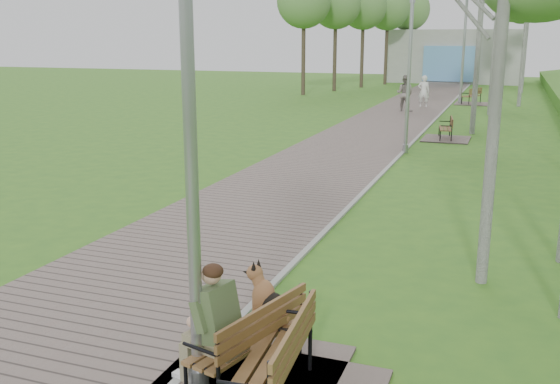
# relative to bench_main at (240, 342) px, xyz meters

# --- Properties ---
(walkway) EXTENTS (3.50, 67.00, 0.04)m
(walkway) POSITION_rel_bench_main_xyz_m (-2.32, 16.77, -0.40)
(walkway) COLOR #74655E
(walkway) RESTS_ON ground
(kerb) EXTENTS (0.10, 67.00, 0.05)m
(kerb) POSITION_rel_bench_main_xyz_m (-0.57, 16.77, -0.40)
(kerb) COLOR #999993
(kerb) RESTS_ON ground
(building_north) EXTENTS (10.00, 5.20, 4.00)m
(building_north) POSITION_rel_bench_main_xyz_m (-2.07, 46.24, 1.57)
(building_north) COLOR #9E9E99
(building_north) RESTS_ON ground
(bench_main) EXTENTS (1.74, 1.93, 1.52)m
(bench_main) POSITION_rel_bench_main_xyz_m (0.00, 0.00, 0.00)
(bench_main) COLOR #74655E
(bench_main) RESTS_ON ground
(bench_third) EXTENTS (1.55, 1.72, 0.95)m
(bench_third) POSITION_rel_bench_main_xyz_m (0.36, 16.57, -0.25)
(bench_third) COLOR #74655E
(bench_third) RESTS_ON ground
(bench_far) EXTENTS (1.70, 1.89, 1.05)m
(bench_far) POSITION_rel_bench_main_xyz_m (0.43, 29.12, -0.23)
(bench_far) COLOR #74655E
(bench_far) RESTS_ON ground
(lamp_post_near) EXTENTS (0.20, 0.20, 5.17)m
(lamp_post_near) POSITION_rel_bench_main_xyz_m (-0.25, -0.42, 1.99)
(lamp_post_near) COLOR #93959A
(lamp_post_near) RESTS_ON ground
(lamp_post_second) EXTENTS (0.18, 0.18, 4.58)m
(lamp_post_second) POSITION_rel_bench_main_xyz_m (-0.51, 13.56, 1.72)
(lamp_post_second) COLOR #93959A
(lamp_post_second) RESTS_ON ground
(lamp_post_third) EXTENTS (0.23, 0.23, 5.93)m
(lamp_post_third) POSITION_rel_bench_main_xyz_m (-0.13, 29.00, 2.35)
(lamp_post_third) COLOR #93959A
(lamp_post_third) RESTS_ON ground
(lamp_post_far) EXTENTS (0.17, 0.17, 4.50)m
(lamp_post_far) POSITION_rel_bench_main_xyz_m (-0.28, 45.82, 1.68)
(lamp_post_far) COLOR #93959A
(lamp_post_far) RESTS_ON ground
(pedestrian_near) EXTENTS (0.62, 0.45, 1.59)m
(pedestrian_near) POSITION_rel_bench_main_xyz_m (-1.73, 26.58, 0.37)
(pedestrian_near) COLOR white
(pedestrian_near) RESTS_ON ground
(pedestrian_far) EXTENTS (0.96, 0.82, 1.72)m
(pedestrian_far) POSITION_rel_bench_main_xyz_m (-2.30, 24.37, 0.44)
(pedestrian_far) COLOR slate
(pedestrian_far) RESTS_ON ground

